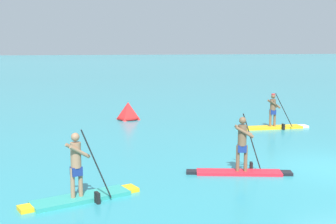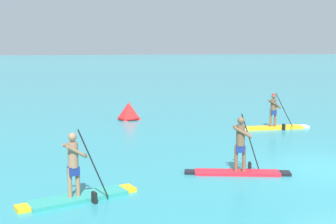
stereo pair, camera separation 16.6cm
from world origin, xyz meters
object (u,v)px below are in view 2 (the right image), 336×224
Objects in this scene: paddleboarder_mid_center at (239,160)px; race_marker_buoy at (129,112)px; paddleboarder_far_right at (273,122)px; paddleboarder_near_left at (78,186)px.

paddleboarder_mid_center is 11.13m from race_marker_buoy.
paddleboarder_mid_center is 2.40× the size of race_marker_buoy.
paddleboarder_mid_center reaches higher than race_marker_buoy.
paddleboarder_mid_center is at bearing -121.61° from paddleboarder_far_right.
paddleboarder_near_left is at bearing -149.42° from paddleboarder_mid_center.
paddleboarder_near_left is 2.35× the size of race_marker_buoy.
paddleboarder_mid_center is 8.11m from paddleboarder_far_right.
paddleboarder_near_left is 4.98m from paddleboarder_mid_center.
paddleboarder_mid_center is 0.88× the size of paddleboarder_far_right.
paddleboarder_far_right reaches higher than race_marker_buoy.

